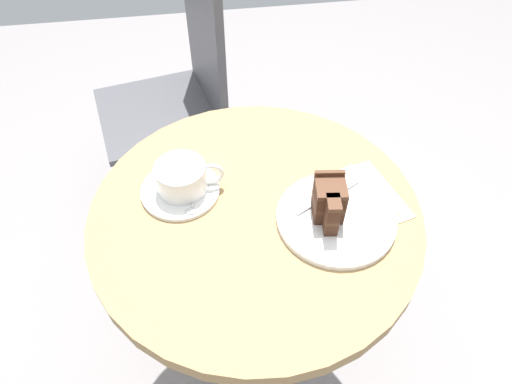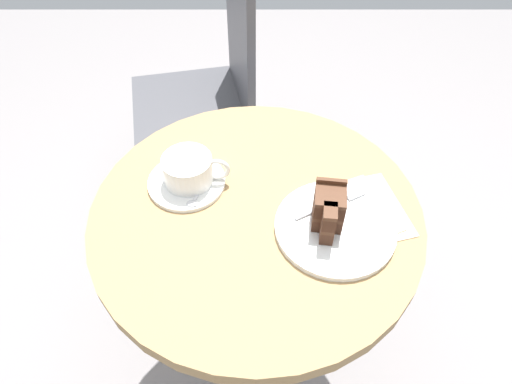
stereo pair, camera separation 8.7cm
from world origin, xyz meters
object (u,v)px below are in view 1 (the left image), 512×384
Objects in this scene: teaspoon at (195,199)px; fork at (334,192)px; cake_plate at (336,218)px; cafe_chair at (182,84)px; coffee_cup at (182,177)px; napkin at (352,201)px; cake_slice at (329,201)px; saucer at (181,190)px.

fork is at bearing 103.20° from teaspoon.
cake_plate is 0.81m from cafe_chair.
coffee_cup is 0.60× the size of napkin.
teaspoon is at bearing 162.52° from cake_slice.
coffee_cup reaches higher than fork.
saucer is 0.70× the size of cake_plate.
cafe_chair is (-0.02, 0.65, -0.18)m from teaspoon.
cafe_chair reaches higher than coffee_cup.
teaspoon is 0.73× the size of fork.
saucer is 0.04m from teaspoon.
cake_plate is at bearing 90.61° from teaspoon.
fork is at bearing 11.86° from cafe_chair.
saucer is 0.71× the size of napkin.
cafe_chair is (-0.28, 0.74, -0.18)m from cake_plate.
saucer is 0.64m from cafe_chair.
cake_slice is (-0.02, 0.01, 0.05)m from cake_plate.
cake_slice is (0.27, -0.12, 0.01)m from coffee_cup.
cafe_chair is at bearing 89.21° from saucer.
cake_slice is 0.07m from fork.
cake_slice is at bearing -23.46° from coffee_cup.
coffee_cup is at bearing 20.16° from saucer.
cake_plate reaches higher than napkin.
teaspoon is (0.02, -0.04, -0.03)m from coffee_cup.
napkin is at bearing 42.85° from cake_plate.
fork is (0.27, -0.02, 0.00)m from teaspoon.
cafe_chair is (0.00, 0.62, -0.21)m from coffee_cup.
cake_slice is at bearing -145.65° from fork.
cake_plate is 1.58× the size of fork.
napkin is at bearing -56.99° from fork.
teaspoon is 0.12× the size of cafe_chair.
coffee_cup is at bearing 156.54° from cake_slice.
napkin is 0.25× the size of cafe_chair.
cake_plate is at bearing -128.59° from fork.
cafe_chair is at bearing 110.98° from cake_plate.
fork reaches higher than cake_plate.
napkin is (0.03, -0.02, -0.01)m from fork.
cake_slice reaches higher than teaspoon.
fork reaches higher than teaspoon.
teaspoon is 1.17× the size of cake_slice.
cake_plate is at bearing 9.38° from cafe_chair.
cake_plate is (0.29, -0.12, 0.00)m from saucer.
teaspoon is 0.26m from cake_slice.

